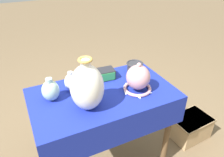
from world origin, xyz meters
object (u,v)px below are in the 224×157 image
vase_tall_bulbous (87,87)px  wooden_crate (190,127)px  jar_round_porcelain (71,82)px  cup_wide_charcoal (135,68)px  jar_round_celadon (51,90)px  mosaic_tile_box (105,74)px  vase_dome_bell (138,79)px

vase_tall_bulbous → wooden_crate: vase_tall_bulbous is taller
jar_round_porcelain → cup_wide_charcoal: 0.50m
jar_round_celadon → wooden_crate: jar_round_celadon is taller
cup_wide_charcoal → jar_round_celadon: bearing=-174.9°
vase_tall_bulbous → wooden_crate: (0.98, 0.02, -0.73)m
mosaic_tile_box → vase_dome_bell: bearing=-55.8°
jar_round_porcelain → cup_wide_charcoal: (0.50, 0.01, -0.01)m
mosaic_tile_box → jar_round_celadon: size_ratio=0.95×
wooden_crate → jar_round_celadon: bearing=168.5°
jar_round_porcelain → wooden_crate: size_ratio=0.38×
mosaic_tile_box → wooden_crate: (0.74, -0.26, -0.62)m
wooden_crate → cup_wide_charcoal: bearing=153.0°
vase_tall_bulbous → jar_round_celadon: size_ratio=2.12×
jar_round_celadon → wooden_crate: (1.16, -0.16, -0.65)m
vase_tall_bulbous → jar_round_celadon: 0.27m
vase_tall_bulbous → mosaic_tile_box: size_ratio=2.23×
vase_dome_bell → jar_round_porcelain: 0.45m
mosaic_tile_box → cup_wide_charcoal: size_ratio=1.16×
vase_tall_bulbous → jar_round_porcelain: vase_tall_bulbous is taller
vase_dome_bell → jar_round_porcelain: size_ratio=1.52×
vase_dome_bell → jar_round_celadon: size_ratio=1.36×
jar_round_porcelain → wooden_crate: 1.22m
vase_dome_bell → cup_wide_charcoal: 0.23m
mosaic_tile_box → cup_wide_charcoal: cup_wide_charcoal is taller
wooden_crate → vase_tall_bulbous: bearing=177.5°
jar_round_porcelain → jar_round_celadon: size_ratio=0.90×
cup_wide_charcoal → mosaic_tile_box: bearing=171.0°
jar_round_porcelain → wooden_crate: (1.01, -0.21, -0.64)m
cup_wide_charcoal → jar_round_celadon: size_ratio=0.82×
vase_dome_bell → mosaic_tile_box: vase_dome_bell is taller
cup_wide_charcoal → wooden_crate: (0.51, -0.22, -0.63)m
vase_tall_bulbous → vase_dome_bell: size_ratio=1.56×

